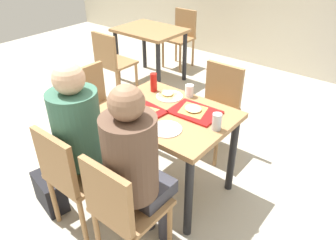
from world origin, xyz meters
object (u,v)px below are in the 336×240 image
Objects in this scene: paper_plate_near_edge at (166,129)px; background_chair_near at (112,60)px; pizza_slice_b at (193,109)px; background_table at (150,38)px; tray_red_near at (140,110)px; condiment_bottle at (154,82)px; person_in_red at (83,134)px; background_chair_far at (182,34)px; chair_near_left at (72,173)px; chair_far_side at (217,103)px; person_in_brown_jacket at (136,163)px; plastic_cup_a at (189,91)px; chair_near_right at (122,207)px; chair_left_end at (96,105)px; pizza_slice_a at (142,110)px; foil_bundle at (127,91)px; pizza_slice_c at (167,94)px; paper_plate_center at (169,96)px; main_table at (168,125)px; plastic_cup_b at (142,124)px; tray_red_far at (195,112)px; soda_can at (217,122)px; handbag at (50,192)px.

paper_plate_near_edge is 0.25× the size of background_chair_near.
pizza_slice_b reaches higher than background_table.
background_table is (-1.45, 1.75, -0.14)m from tray_red_near.
tray_red_near is at bearing -66.02° from condiment_bottle.
person_in_red is 2.62m from background_table.
chair_near_left is at bearing -66.06° from background_chair_far.
chair_far_side is 1.40m from person_in_brown_jacket.
person_in_red is 12.76× the size of plastic_cup_a.
pizza_slice_b is (-0.09, 0.86, 0.26)m from chair_near_right.
chair_left_end is 0.75m from tray_red_near.
chair_left_end is 0.78m from pizza_slice_a.
person_in_brown_jacket is 0.63m from tray_red_near.
pizza_slice_a is at bearing -23.51° from foil_bundle.
background_table is (-1.21, 1.64, -0.18)m from foil_bundle.
pizza_slice_c is 2.60m from background_chair_far.
paper_plate_center is (-0.39, 0.81, -0.00)m from person_in_brown_jacket.
condiment_bottle reaches higher than pizza_slice_c.
foil_bundle reaches higher than pizza_slice_b.
pizza_slice_a is 2.39× the size of foil_bundle.
person_in_brown_jacket is 0.73m from pizza_slice_b.
person_in_brown_jacket reaches higher than background_chair_far.
chair_left_end is at bearing 180.00° from main_table.
background_table is (-1.45, 1.41, -0.14)m from pizza_slice_c.
chair_near_right is 0.57m from plastic_cup_b.
tray_red_near is 1.70× the size of pizza_slice_c.
tray_red_far is at bearing 37.48° from pizza_slice_a.
soda_can is (0.17, 0.77, 0.30)m from chair_near_right.
handbag is (-0.74, -0.56, -0.61)m from paper_plate_near_edge.
plastic_cup_a is (-0.17, 0.19, 0.03)m from pizza_slice_b.
background_chair_near is (-1.38, 1.49, -0.25)m from person_in_red.
chair_near_right is at bearing 1.14° from handbag.
pizza_slice_c is at bearing 164.48° from pizza_slice_b.
condiment_bottle reaches higher than soda_can.
pizza_slice_c is 0.24× the size of background_table.
tray_red_near is at bearing -145.16° from tray_red_far.
pizza_slice_c is at bearing 42.69° from foil_bundle.
foil_bundle is at bearing -2.29° from chair_left_end.
chair_far_side is 8.66× the size of plastic_cup_a.
main_table is 0.67m from person_in_brown_jacket.
pizza_slice_a is 2.90m from background_chair_far.
pizza_slice_c reaches higher than paper_plate_center.
person_in_brown_jacket is at bearing -50.47° from pizza_slice_a.
chair_near_right is 0.90m from tray_red_far.
paper_plate_center is (0.10, 0.81, -0.00)m from person_in_red.
chair_near_left is 0.98m from chair_left_end.
soda_can is (0.66, 0.63, 0.05)m from person_in_red.
foil_bundle is (-0.27, 0.12, 0.03)m from pizza_slice_a.
background_chair_near is (-1.47, 1.02, -0.26)m from pizza_slice_a.
chair_near_left is 0.96× the size of background_table.
tray_red_near is 1.51× the size of pizza_slice_a.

